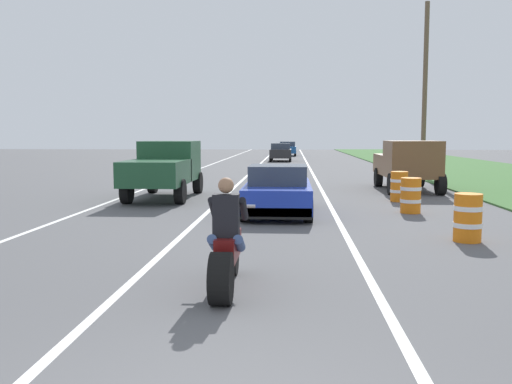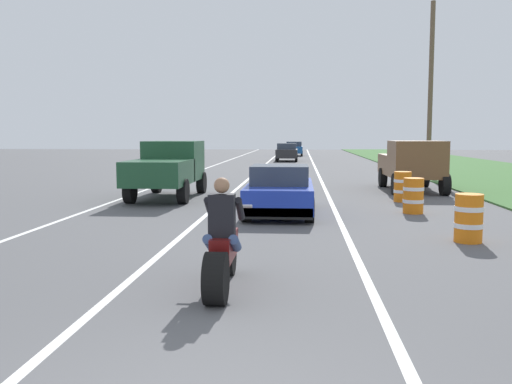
{
  "view_description": "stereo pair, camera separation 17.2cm",
  "coord_description": "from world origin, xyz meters",
  "px_view_note": "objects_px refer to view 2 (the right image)",
  "views": [
    {
      "loc": [
        0.6,
        -3.65,
        2.21
      ],
      "look_at": [
        -0.15,
        8.04,
        1.0
      ],
      "focal_mm": 39.03,
      "sensor_mm": 36.0,
      "label": 1
    },
    {
      "loc": [
        0.77,
        -3.63,
        2.21
      ],
      "look_at": [
        -0.15,
        8.04,
        1.0
      ],
      "focal_mm": 39.03,
      "sensor_mm": 36.0,
      "label": 2
    }
  ],
  "objects_px": {
    "construction_barrel_far": "(403,187)",
    "distant_car_far_ahead": "(287,152)",
    "sports_car_blue": "(280,191)",
    "pickup_truck_left_lane_dark_green": "(168,166)",
    "construction_barrel_nearest": "(469,218)",
    "distant_car_further_ahead": "(294,148)",
    "construction_barrel_mid": "(413,196)",
    "motorcycle_with_rider": "(222,250)",
    "pickup_truck_right_shoulder_brown": "(412,163)"
  },
  "relations": [
    {
      "from": "motorcycle_with_rider",
      "to": "pickup_truck_left_lane_dark_green",
      "type": "relative_size",
      "value": 0.46
    },
    {
      "from": "construction_barrel_mid",
      "to": "sports_car_blue",
      "type": "bearing_deg",
      "value": -174.74
    },
    {
      "from": "pickup_truck_left_lane_dark_green",
      "to": "distant_car_further_ahead",
      "type": "height_order",
      "value": "pickup_truck_left_lane_dark_green"
    },
    {
      "from": "motorcycle_with_rider",
      "to": "construction_barrel_nearest",
      "type": "bearing_deg",
      "value": 41.43
    },
    {
      "from": "construction_barrel_nearest",
      "to": "construction_barrel_far",
      "type": "xyz_separation_m",
      "value": [
        -0.08,
        6.97,
        0.0
      ]
    },
    {
      "from": "construction_barrel_mid",
      "to": "distant_car_further_ahead",
      "type": "relative_size",
      "value": 0.25
    },
    {
      "from": "pickup_truck_right_shoulder_brown",
      "to": "construction_barrel_far",
      "type": "distance_m",
      "value": 3.94
    },
    {
      "from": "pickup_truck_left_lane_dark_green",
      "to": "construction_barrel_mid",
      "type": "distance_m",
      "value": 8.45
    },
    {
      "from": "pickup_truck_right_shoulder_brown",
      "to": "distant_car_further_ahead",
      "type": "xyz_separation_m",
      "value": [
        -5.01,
        36.26,
        -0.33
      ]
    },
    {
      "from": "distant_car_far_ahead",
      "to": "construction_barrel_mid",
      "type": "bearing_deg",
      "value": -82.11
    },
    {
      "from": "construction_barrel_nearest",
      "to": "construction_barrel_mid",
      "type": "distance_m",
      "value": 4.23
    },
    {
      "from": "construction_barrel_far",
      "to": "distant_car_further_ahead",
      "type": "distance_m",
      "value": 40.21
    },
    {
      "from": "construction_barrel_nearest",
      "to": "distant_car_further_ahead",
      "type": "bearing_deg",
      "value": 94.97
    },
    {
      "from": "distant_car_far_ahead",
      "to": "distant_car_further_ahead",
      "type": "bearing_deg",
      "value": 87.64
    },
    {
      "from": "pickup_truck_right_shoulder_brown",
      "to": "construction_barrel_mid",
      "type": "relative_size",
      "value": 4.8
    },
    {
      "from": "motorcycle_with_rider",
      "to": "construction_barrel_nearest",
      "type": "distance_m",
      "value": 6.07
    },
    {
      "from": "pickup_truck_right_shoulder_brown",
      "to": "construction_barrel_nearest",
      "type": "xyz_separation_m",
      "value": [
        -0.93,
        -10.73,
        -0.6
      ]
    },
    {
      "from": "construction_barrel_mid",
      "to": "distant_car_far_ahead",
      "type": "distance_m",
      "value": 31.27
    },
    {
      "from": "construction_barrel_nearest",
      "to": "sports_car_blue",
      "type": "bearing_deg",
      "value": 136.04
    },
    {
      "from": "construction_barrel_far",
      "to": "distant_car_further_ahead",
      "type": "xyz_separation_m",
      "value": [
        -4.0,
        40.01,
        0.27
      ]
    },
    {
      "from": "motorcycle_with_rider",
      "to": "pickup_truck_left_lane_dark_green",
      "type": "bearing_deg",
      "value": 107.04
    },
    {
      "from": "pickup_truck_left_lane_dark_green",
      "to": "distant_car_further_ahead",
      "type": "distance_m",
      "value": 39.74
    },
    {
      "from": "motorcycle_with_rider",
      "to": "construction_barrel_mid",
      "type": "bearing_deg",
      "value": 62.59
    },
    {
      "from": "construction_barrel_nearest",
      "to": "distant_car_far_ahead",
      "type": "relative_size",
      "value": 0.25
    },
    {
      "from": "motorcycle_with_rider",
      "to": "construction_barrel_nearest",
      "type": "relative_size",
      "value": 2.21
    },
    {
      "from": "sports_car_blue",
      "to": "distant_car_far_ahead",
      "type": "distance_m",
      "value": 31.32
    },
    {
      "from": "construction_barrel_far",
      "to": "distant_car_far_ahead",
      "type": "relative_size",
      "value": 0.25
    },
    {
      "from": "pickup_truck_left_lane_dark_green",
      "to": "construction_barrel_nearest",
      "type": "bearing_deg",
      "value": -42.71
    },
    {
      "from": "pickup_truck_right_shoulder_brown",
      "to": "construction_barrel_nearest",
      "type": "height_order",
      "value": "pickup_truck_right_shoulder_brown"
    },
    {
      "from": "sports_car_blue",
      "to": "pickup_truck_left_lane_dark_green",
      "type": "xyz_separation_m",
      "value": [
        -4.04,
        3.57,
        0.48
      ]
    },
    {
      "from": "construction_barrel_far",
      "to": "distant_car_far_ahead",
      "type": "distance_m",
      "value": 28.58
    },
    {
      "from": "motorcycle_with_rider",
      "to": "construction_barrel_far",
      "type": "height_order",
      "value": "motorcycle_with_rider"
    },
    {
      "from": "construction_barrel_mid",
      "to": "pickup_truck_left_lane_dark_green",
      "type": "bearing_deg",
      "value": 157.52
    },
    {
      "from": "pickup_truck_right_shoulder_brown",
      "to": "distant_car_further_ahead",
      "type": "distance_m",
      "value": 36.6
    },
    {
      "from": "sports_car_blue",
      "to": "distant_car_further_ahead",
      "type": "bearing_deg",
      "value": 90.08
    },
    {
      "from": "sports_car_blue",
      "to": "pickup_truck_left_lane_dark_green",
      "type": "distance_m",
      "value": 5.41
    },
    {
      "from": "pickup_truck_left_lane_dark_green",
      "to": "construction_barrel_mid",
      "type": "relative_size",
      "value": 4.8
    },
    {
      "from": "construction_barrel_far",
      "to": "distant_car_further_ahead",
      "type": "bearing_deg",
      "value": 95.71
    },
    {
      "from": "construction_barrel_nearest",
      "to": "distant_car_further_ahead",
      "type": "relative_size",
      "value": 0.25
    },
    {
      "from": "construction_barrel_mid",
      "to": "construction_barrel_far",
      "type": "bearing_deg",
      "value": 85.91
    },
    {
      "from": "construction_barrel_mid",
      "to": "distant_car_further_ahead",
      "type": "xyz_separation_m",
      "value": [
        -3.81,
        42.76,
        0.27
      ]
    },
    {
      "from": "distant_car_far_ahead",
      "to": "distant_car_further_ahead",
      "type": "xyz_separation_m",
      "value": [
        0.49,
        11.79,
        0.0
      ]
    },
    {
      "from": "pickup_truck_left_lane_dark_green",
      "to": "construction_barrel_far",
      "type": "bearing_deg",
      "value": -3.37
    },
    {
      "from": "pickup_truck_right_shoulder_brown",
      "to": "construction_barrel_mid",
      "type": "height_order",
      "value": "pickup_truck_right_shoulder_brown"
    },
    {
      "from": "pickup_truck_left_lane_dark_green",
      "to": "pickup_truck_right_shoulder_brown",
      "type": "relative_size",
      "value": 1.0
    },
    {
      "from": "sports_car_blue",
      "to": "pickup_truck_right_shoulder_brown",
      "type": "relative_size",
      "value": 0.9
    },
    {
      "from": "pickup_truck_left_lane_dark_green",
      "to": "construction_barrel_nearest",
      "type": "distance_m",
      "value": 10.99
    },
    {
      "from": "motorcycle_with_rider",
      "to": "distant_car_far_ahead",
      "type": "distance_m",
      "value": 39.21
    },
    {
      "from": "pickup_truck_right_shoulder_brown",
      "to": "construction_barrel_far",
      "type": "height_order",
      "value": "pickup_truck_right_shoulder_brown"
    },
    {
      "from": "sports_car_blue",
      "to": "pickup_truck_right_shoulder_brown",
      "type": "xyz_separation_m",
      "value": [
        4.95,
        6.85,
        0.48
      ]
    }
  ]
}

